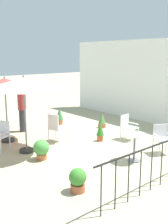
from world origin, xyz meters
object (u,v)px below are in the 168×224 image
object	(u,v)px
potted_plant_2	(102,120)
potted_plant_3	(60,116)
potted_plant_4	(78,180)
standing_person	(22,108)
patio_chair_0	(1,134)
potted_plant_0	(41,149)
patio_chair_3	(128,125)
cafe_table_0	(135,142)
patio_umbrella_0	(5,84)
patio_chair_1	(162,136)
patio_chair_2	(55,126)
patio_umbrella_1	(24,84)
potted_plant_1	(100,131)

from	to	relation	value
potted_plant_2	potted_plant_3	xyz separation A→B (m)	(-1.50, -1.03, 0.08)
potted_plant_4	standing_person	xyz separation A→B (m)	(-4.99, 1.36, 0.65)
standing_person	patio_chair_0	bearing A→B (deg)	-46.37
potted_plant_0	potted_plant_4	size ratio (longest dim) A/B	1.10
patio_chair_3	potted_plant_4	bearing A→B (deg)	-64.72
cafe_table_0	potted_plant_3	distance (m)	4.66
patio_umbrella_0	patio_chair_1	xyz separation A→B (m)	(4.02, 3.02, -1.44)
patio_chair_3	potted_plant_4	world-z (taller)	patio_chair_3
patio_chair_1	potted_plant_3	size ratio (longest dim) A/B	1.22
potted_plant_2	standing_person	size ratio (longest dim) A/B	0.34
patio_chair_1	standing_person	world-z (taller)	standing_person
patio_chair_2	potted_plant_4	world-z (taller)	patio_chair_2
patio_umbrella_1	potted_plant_3	size ratio (longest dim) A/B	3.29
patio_chair_0	potted_plant_1	xyz separation A→B (m)	(1.35, 2.93, -0.17)
potted_plant_0	patio_umbrella_0	bearing A→B (deg)	-179.84
patio_chair_0	potted_plant_1	distance (m)	3.23
patio_umbrella_1	potted_plant_2	world-z (taller)	patio_umbrella_1
potted_plant_0	potted_plant_2	xyz separation A→B (m)	(-1.34, 3.68, -0.02)
potted_plant_0	patio_chair_3	bearing A→B (deg)	83.84
patio_chair_3	patio_umbrella_1	bearing A→B (deg)	-109.76
patio_chair_2	cafe_table_0	bearing A→B (deg)	14.74
patio_umbrella_1	potted_plant_1	world-z (taller)	patio_umbrella_1
potted_plant_3	standing_person	distance (m)	1.75
patio_umbrella_0	potted_plant_0	world-z (taller)	patio_umbrella_0
patio_chair_1	potted_plant_2	world-z (taller)	patio_chair_1
patio_chair_2	patio_chair_0	bearing A→B (deg)	-106.26
patio_chair_0	potted_plant_2	world-z (taller)	patio_chair_0
potted_plant_3	potted_plant_0	bearing A→B (deg)	-43.01
patio_chair_3	standing_person	xyz separation A→B (m)	(-3.27, -2.28, 0.42)
standing_person	potted_plant_2	bearing A→B (deg)	59.78
potted_plant_2	potted_plant_3	bearing A→B (deg)	-145.47
patio_chair_2	potted_plant_0	distance (m)	1.55
cafe_table_0	potted_plant_2	xyz separation A→B (m)	(-3.10, 1.79, -0.23)
potted_plant_2	patio_chair_1	bearing A→B (deg)	-11.64
patio_umbrella_0	standing_person	size ratio (longest dim) A/B	1.35
potted_plant_1	potted_plant_0	bearing A→B (deg)	-86.86
patio_chair_0	patio_chair_3	world-z (taller)	patio_chair_0
patio_umbrella_1	patio_chair_1	xyz separation A→B (m)	(2.71, 3.03, -1.56)
patio_chair_1	standing_person	distance (m)	5.23
potted_plant_2	patio_umbrella_1	bearing A→B (deg)	-82.05
cafe_table_0	potted_plant_4	world-z (taller)	cafe_table_0
patio_chair_1	patio_chair_0	bearing A→B (deg)	-133.68
patio_umbrella_0	potted_plant_2	distance (m)	4.11
patio_chair_0	potted_plant_2	bearing A→B (deg)	88.02
potted_plant_3	potted_plant_4	bearing A→B (deg)	-31.69
patio_umbrella_0	potted_plant_2	xyz separation A→B (m)	(0.79, 3.69, -1.65)
cafe_table_0	patio_chair_0	bearing A→B (deg)	-143.42
standing_person	potted_plant_4	bearing A→B (deg)	-15.30
potted_plant_0	potted_plant_4	world-z (taller)	potted_plant_0
patio_umbrella_1	potted_plant_4	xyz separation A→B (m)	(2.90, -0.37, -1.79)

